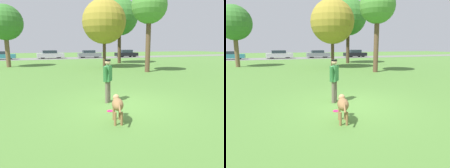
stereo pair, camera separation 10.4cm
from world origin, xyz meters
TOP-DOWN VIEW (x-y plane):
  - ground_plane at (0.00, 0.00)m, footprint 120.00×120.00m
  - far_road_strip at (0.00, 29.19)m, footprint 120.00×6.00m
  - person at (-0.38, 0.53)m, footprint 0.48×0.61m
  - dog at (-0.81, -1.47)m, footprint 0.49×1.08m
  - frisbee at (-0.68, -0.53)m, footprint 0.22×0.22m
  - tree_mid_center at (3.42, 12.24)m, footprint 4.18×4.18m
  - tree_far_left at (-5.48, 16.21)m, footprint 3.43×3.43m
  - tree_far_right at (6.84, 16.63)m, footprint 4.42×4.42m
  - tree_near_right at (5.69, 7.91)m, footprint 2.80×2.80m
  - parked_car_teal at (-8.07, 29.48)m, footprint 4.25×1.72m
  - parked_car_silver at (-0.54, 29.36)m, footprint 4.45×1.89m
  - parked_car_grey at (6.18, 29.00)m, footprint 4.21×1.86m
  - parked_car_black at (13.45, 28.88)m, footprint 4.31×1.96m

SIDE VIEW (x-z plane):
  - ground_plane at x=0.00m, z-range 0.00..0.00m
  - far_road_strip at x=0.00m, z-range 0.00..0.01m
  - frisbee at x=-0.68m, z-range 0.00..0.02m
  - dog at x=-0.81m, z-range 0.15..0.86m
  - parked_car_teal at x=-8.07m, z-range -0.01..1.29m
  - parked_car_grey at x=6.18m, z-range 0.00..1.35m
  - parked_car_silver at x=-0.54m, z-range 0.00..1.38m
  - parked_car_black at x=13.45m, z-range -0.01..1.39m
  - person at x=-0.38m, z-range 0.15..1.78m
  - tree_far_left at x=-5.48m, z-range 1.29..7.38m
  - tree_mid_center at x=3.42m, z-range 1.13..7.61m
  - tree_near_right at x=5.69m, z-range 1.83..8.45m
  - tree_far_right at x=6.84m, z-range 1.65..9.42m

